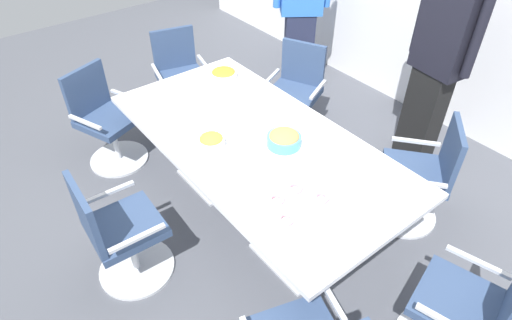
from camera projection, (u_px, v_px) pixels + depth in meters
name	position (u px, v px, depth m)	size (l,w,h in m)	color
ground_plane	(256.00, 211.00, 3.63)	(10.00, 10.00, 0.01)	#4C4F56
conference_table	(256.00, 152.00, 3.23)	(2.40, 1.20, 0.75)	white
office_chair_0	(466.00, 314.00, 2.45)	(0.66, 0.66, 0.91)	silver
office_chair_1	(420.00, 179.00, 3.32)	(0.76, 0.76, 0.91)	silver
office_chair_2	(295.00, 97.00, 4.26)	(0.72, 0.72, 0.91)	silver
office_chair_3	(181.00, 81.00, 4.51)	(0.65, 0.65, 0.91)	silver
office_chair_4	(106.00, 123.00, 3.91)	(0.70, 0.70, 0.91)	silver
office_chair_5	(119.00, 236.00, 2.89)	(0.56, 0.56, 0.91)	silver
person_standing_0	(302.00, 4.00, 4.60)	(0.43, 0.54, 1.86)	#232842
person_standing_1	(438.00, 60.00, 3.58)	(0.62, 0.27, 1.88)	black
snack_bowl_chips_yellow	(211.00, 141.00, 3.05)	(0.19, 0.19, 0.10)	white
snack_bowl_cookies	(284.00, 139.00, 3.06)	(0.24, 0.24, 0.11)	#4C9EC6
snack_bowl_chips_orange	(224.00, 74.00, 3.82)	(0.23, 0.23, 0.08)	white
donut_platter	(299.00, 205.00, 2.61)	(0.40, 0.40, 0.04)	white
plate_stack	(345.00, 148.00, 3.03)	(0.23, 0.23, 0.04)	white
napkin_pile	(269.00, 95.00, 3.54)	(0.14, 0.14, 0.09)	white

